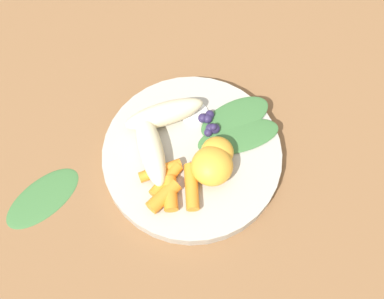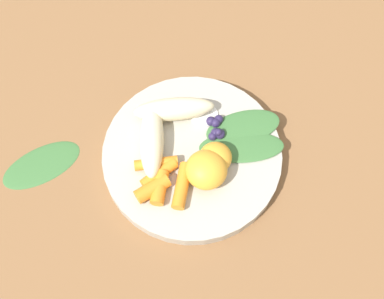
% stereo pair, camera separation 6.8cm
% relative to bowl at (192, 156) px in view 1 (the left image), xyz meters
% --- Properties ---
extents(ground_plane, '(2.40, 2.40, 0.00)m').
position_rel_bowl_xyz_m(ground_plane, '(0.00, 0.00, -0.01)').
color(ground_plane, brown).
extents(bowl, '(0.25, 0.25, 0.02)m').
position_rel_bowl_xyz_m(bowl, '(0.00, 0.00, 0.00)').
color(bowl, '#B2AD9E').
rests_on(bowl, ground_plane).
extents(banana_peeled_left, '(0.11, 0.10, 0.03)m').
position_rel_bowl_xyz_m(banana_peeled_left, '(-0.02, 0.05, 0.03)').
color(banana_peeled_left, beige).
rests_on(banana_peeled_left, bowl).
extents(banana_peeled_right, '(0.10, 0.11, 0.03)m').
position_rel_bowl_xyz_m(banana_peeled_right, '(0.03, 0.06, 0.03)').
color(banana_peeled_right, beige).
rests_on(banana_peeled_right, bowl).
extents(orange_segment_near, '(0.04, 0.04, 0.03)m').
position_rel_bowl_xyz_m(orange_segment_near, '(0.01, -0.03, 0.03)').
color(orange_segment_near, '#F4A833').
rests_on(orange_segment_near, bowl).
extents(orange_segment_far, '(0.06, 0.06, 0.04)m').
position_rel_bowl_xyz_m(orange_segment_far, '(-0.02, -0.04, 0.03)').
color(orange_segment_far, '#F4A833').
rests_on(orange_segment_far, bowl).
extents(carrot_front, '(0.05, 0.05, 0.01)m').
position_rel_bowl_xyz_m(carrot_front, '(-0.04, 0.03, 0.02)').
color(carrot_front, orange).
rests_on(carrot_front, bowl).
extents(carrot_mid_left, '(0.06, 0.03, 0.02)m').
position_rel_bowl_xyz_m(carrot_mid_left, '(-0.05, 0.01, 0.02)').
color(carrot_mid_left, orange).
rests_on(carrot_mid_left, bowl).
extents(carrot_mid_right, '(0.05, 0.03, 0.02)m').
position_rel_bowl_xyz_m(carrot_mid_right, '(-0.08, 0.01, 0.02)').
color(carrot_mid_right, orange).
rests_on(carrot_mid_right, bowl).
extents(carrot_rear, '(0.05, 0.04, 0.02)m').
position_rel_bowl_xyz_m(carrot_rear, '(-0.07, -0.00, 0.02)').
color(carrot_rear, orange).
rests_on(carrot_rear, bowl).
extents(carrot_small, '(0.06, 0.04, 0.02)m').
position_rel_bowl_xyz_m(carrot_small, '(-0.05, -0.02, 0.02)').
color(carrot_small, orange).
rests_on(carrot_small, bowl).
extents(blueberry_pile, '(0.04, 0.04, 0.02)m').
position_rel_bowl_xyz_m(blueberry_pile, '(0.05, -0.01, 0.02)').
color(blueberry_pile, '#2D234C').
rests_on(blueberry_pile, bowl).
extents(coconut_shred_patch, '(0.04, 0.04, 0.00)m').
position_rel_bowl_xyz_m(coconut_shred_patch, '(0.06, 0.02, 0.01)').
color(coconut_shred_patch, white).
rests_on(coconut_shred_patch, bowl).
extents(kale_leaf_left, '(0.11, 0.12, 0.00)m').
position_rel_bowl_xyz_m(kale_leaf_left, '(0.05, -0.05, 0.01)').
color(kale_leaf_left, '#3D7038').
rests_on(kale_leaf_left, bowl).
extents(kale_leaf_right, '(0.12, 0.11, 0.00)m').
position_rel_bowl_xyz_m(kale_leaf_right, '(0.07, -0.03, 0.01)').
color(kale_leaf_right, '#3D7038').
rests_on(kale_leaf_right, bowl).
extents(kale_leaf_stray, '(0.13, 0.10, 0.01)m').
position_rel_bowl_xyz_m(kale_leaf_stray, '(-0.14, 0.16, -0.01)').
color(kale_leaf_stray, '#3D7038').
rests_on(kale_leaf_stray, ground_plane).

